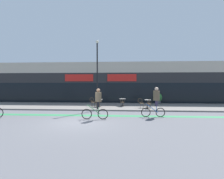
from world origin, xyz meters
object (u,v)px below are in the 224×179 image
object	(u,v)px
cafe_chair_2_side	(141,102)
cafe_chair_0_side	(93,101)
planter_pot	(158,98)
lamp_post	(97,70)
cafe_chair_1_near	(122,102)
bistro_table_1	(122,101)
cafe_chair_0_near	(98,102)
bistro_table_0	(99,101)
bistro_table_2	(148,102)
cafe_chair_2_near	(149,103)
cyclist_2	(156,99)
cyclist_1	(97,102)

from	to	relation	value
cafe_chair_2_side	cafe_chair_0_side	bearing A→B (deg)	178.40
planter_pot	lamp_post	bearing A→B (deg)	-144.35
cafe_chair_1_near	planter_pot	distance (m)	4.89
bistro_table_1	cafe_chair_0_near	world-z (taller)	cafe_chair_0_near
cafe_chair_0_side	lamp_post	xyz separation A→B (m)	(0.73, -1.69, 3.00)
bistro_table_0	bistro_table_2	xyz separation A→B (m)	(4.76, -0.59, 0.02)
cafe_chair_2_near	cyclist_2	bearing A→B (deg)	175.53
cyclist_2	bistro_table_0	bearing A→B (deg)	-45.40
bistro_table_1	cafe_chair_2_near	size ratio (longest dim) A/B	0.83
cafe_chair_1_near	cafe_chair_2_side	size ratio (longest dim) A/B	1.00
planter_pot	cyclist_2	world-z (taller)	cyclist_2
bistro_table_2	cafe_chair_2_side	xyz separation A→B (m)	(-0.63, 0.01, -0.03)
cafe_chair_2_side	cyclist_2	distance (m)	3.99
bistro_table_2	cafe_chair_0_near	bearing A→B (deg)	-179.63
cafe_chair_0_side	cafe_chair_1_near	size ratio (longest dim) A/B	1.00
cafe_chair_2_side	cyclist_2	xyz separation A→B (m)	(0.67, -3.88, 0.65)
bistro_table_2	cyclist_1	world-z (taller)	cyclist_1
planter_pot	cafe_chair_2_side	bearing A→B (deg)	-123.68
bistro_table_2	cyclist_2	world-z (taller)	cyclist_2
cafe_chair_0_side	cafe_chair_2_side	bearing A→B (deg)	-10.75
cafe_chair_0_side	bistro_table_0	bearing A→B (deg)	-3.32
bistro_table_1	cafe_chair_2_near	bearing A→B (deg)	-38.94
bistro_table_0	bistro_table_2	world-z (taller)	bistro_table_2
cafe_chair_2_side	cyclist_1	world-z (taller)	cyclist_1
bistro_table_1	cafe_chair_0_side	distance (m)	3.07
bistro_table_1	lamp_post	xyz separation A→B (m)	(-2.25, -2.42, 2.98)
bistro_table_0	planter_pot	xyz separation A→B (m)	(6.42, 2.83, 0.14)
cafe_chair_2_near	cyclist_2	size ratio (longest dim) A/B	0.41
cafe_chair_2_side	lamp_post	size ratio (longest dim) A/B	0.15
bistro_table_1	cyclist_2	size ratio (longest dim) A/B	0.34
bistro_table_0	lamp_post	size ratio (longest dim) A/B	0.12
cafe_chair_0_side	cafe_chair_1_near	bearing A→B (deg)	-1.67
cafe_chair_0_side	cafe_chair_2_near	distance (m)	5.53
cafe_chair_0_near	cyclist_1	xyz separation A→B (m)	(0.69, -4.94, 0.55)
cafe_chair_0_near	cafe_chair_2_side	size ratio (longest dim) A/B	1.00
bistro_table_2	cafe_chair_2_near	distance (m)	0.63
bistro_table_2	lamp_post	xyz separation A→B (m)	(-4.65, -1.10, 2.97)
cafe_chair_0_near	cyclist_2	xyz separation A→B (m)	(4.81, -3.85, 0.65)
cafe_chair_0_near	cafe_chair_0_side	size ratio (longest dim) A/B	1.00
cyclist_2	cafe_chair_2_near	bearing A→B (deg)	-91.76
cyclist_2	bistro_table_1	bearing A→B (deg)	-67.23
bistro_table_2	cafe_chair_1_near	xyz separation A→B (m)	(-2.40, 0.70, -0.03)
cafe_chair_1_near	bistro_table_0	bearing A→B (deg)	90.65
bistro_table_1	cafe_chair_2_side	world-z (taller)	cafe_chair_2_side
bistro_table_2	cafe_chair_0_side	world-z (taller)	cafe_chair_0_side
bistro_table_0	planter_pot	bearing A→B (deg)	23.83
cafe_chair_0_side	cyclist_2	distance (m)	7.07
cafe_chair_0_near	bistro_table_1	bearing A→B (deg)	-63.67
cafe_chair_2_near	cafe_chair_2_side	xyz separation A→B (m)	(-0.63, 0.63, 0.00)
cafe_chair_2_side	planter_pot	bearing A→B (deg)	61.70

